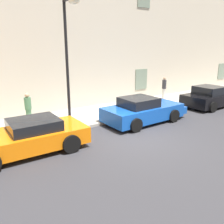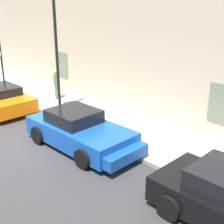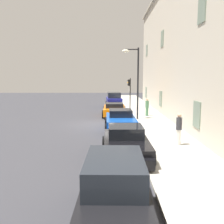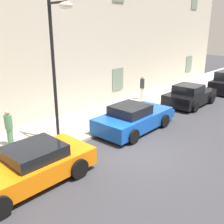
# 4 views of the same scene
# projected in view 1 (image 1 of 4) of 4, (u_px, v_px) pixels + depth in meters

# --- Properties ---
(ground_plane) EXTENTS (80.00, 80.00, 0.00)m
(ground_plane) POSITION_uv_depth(u_px,v_px,m) (138.00, 138.00, 10.65)
(ground_plane) COLOR #333338
(sidewalk) EXTENTS (60.00, 3.49, 0.14)m
(sidewalk) POSITION_uv_depth(u_px,v_px,m) (92.00, 115.00, 13.96)
(sidewalk) COLOR #A8A399
(sidewalk) RESTS_ON ground
(building_facade) EXTENTS (39.21, 4.23, 12.56)m
(building_facade) POSITION_uv_depth(u_px,v_px,m) (62.00, 9.00, 15.17)
(building_facade) COLOR beige
(building_facade) RESTS_ON ground
(sportscar_red_lead) EXTENTS (5.04, 2.27, 1.28)m
(sportscar_red_lead) POSITION_uv_depth(u_px,v_px,m) (21.00, 139.00, 9.01)
(sportscar_red_lead) COLOR orange
(sportscar_red_lead) RESTS_ON ground
(sportscar_yellow_flank) EXTENTS (4.82, 2.32, 1.39)m
(sportscar_yellow_flank) POSITION_uv_depth(u_px,v_px,m) (145.00, 110.00, 12.87)
(sportscar_yellow_flank) COLOR #144CB2
(sportscar_yellow_flank) RESTS_ON ground
(sportscar_white_middle) EXTENTS (4.53, 2.28, 1.42)m
(sportscar_white_middle) POSITION_uv_depth(u_px,v_px,m) (212.00, 97.00, 16.20)
(sportscar_white_middle) COLOR black
(sportscar_white_middle) RESTS_ON ground
(street_lamp) EXTENTS (0.44, 1.42, 5.98)m
(street_lamp) POSITION_uv_depth(u_px,v_px,m) (70.00, 41.00, 10.81)
(street_lamp) COLOR black
(street_lamp) RESTS_ON sidewalk
(pedestrian_admiring) EXTENTS (0.34, 0.34, 1.70)m
(pedestrian_admiring) POSITION_uv_depth(u_px,v_px,m) (164.00, 88.00, 17.47)
(pedestrian_admiring) COLOR silver
(pedestrian_admiring) RESTS_ON sidewalk
(pedestrian_strolling) EXTENTS (0.37, 0.37, 1.62)m
(pedestrian_strolling) POSITION_uv_depth(u_px,v_px,m) (28.00, 108.00, 11.92)
(pedestrian_strolling) COLOR #4C7F59
(pedestrian_strolling) RESTS_ON sidewalk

